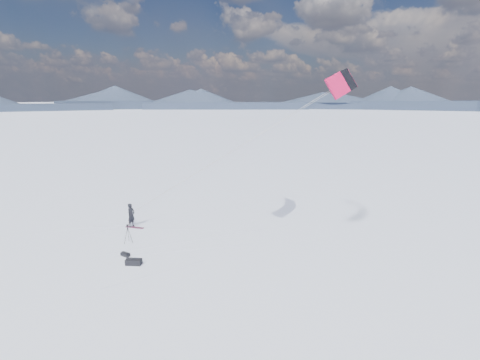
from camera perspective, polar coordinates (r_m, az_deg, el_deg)
The scene contains 9 objects.
ground at distance 26.61m, azimuth -20.07°, elevation -9.50°, with size 1800.00×1800.00×0.00m, color white.
horizon_hills at distance 25.20m, azimuth -20.94°, elevation 0.84°, with size 704.00×705.94×10.93m.
snow_tracks at distance 26.83m, azimuth -21.59°, elevation -9.43°, with size 14.76×10.25×0.01m.
snowkiter at distance 29.07m, azimuth -17.29°, elevation -7.34°, with size 0.70×0.46×1.92m, color black.
snowboard at distance 28.81m, azimuth -16.90°, elevation -7.46°, with size 1.52×0.28×0.04m, color maroon.
tripod at distance 25.79m, azimuth -17.91°, elevation -7.98°, with size 0.58×0.61×1.36m.
gear_bag_a at distance 22.76m, azimuth -17.06°, elevation -12.71°, with size 1.04×0.75×0.42m.
gear_bag_b at distance 24.07m, azimuth -18.30°, elevation -11.50°, with size 0.62×0.34×0.27m.
power_kite at distance 22.94m, azimuth 16.30°, elevation 14.83°, with size 16.35×5.88×10.52m.
Camera 1 is at (17.97, -16.93, 9.92)m, focal length 26.00 mm.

